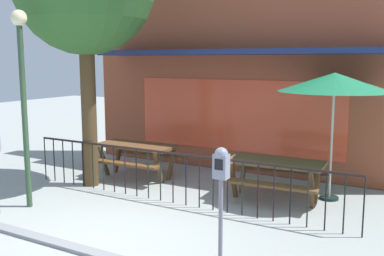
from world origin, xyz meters
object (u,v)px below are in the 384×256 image
at_px(picnic_table_left, 137,151).
at_px(parking_meter_far, 221,176).
at_px(street_lamp, 22,79).
at_px(picnic_table_right, 275,169).
at_px(patio_umbrella, 335,83).

height_order(picnic_table_left, parking_meter_far, parking_meter_far).
bearing_deg(street_lamp, picnic_table_right, 34.24).
bearing_deg(picnic_table_right, parking_meter_far, -83.92).
relative_size(picnic_table_right, patio_umbrella, 0.78).
height_order(patio_umbrella, street_lamp, street_lamp).
bearing_deg(patio_umbrella, picnic_table_left, -173.01).
relative_size(picnic_table_left, street_lamp, 0.53).
bearing_deg(patio_umbrella, picnic_table_right, -147.79).
xyz_separation_m(picnic_table_left, street_lamp, (-0.50, -2.63, 1.72)).
relative_size(picnic_table_left, picnic_table_right, 0.98).
bearing_deg(parking_meter_far, picnic_table_right, 96.08).
xyz_separation_m(picnic_table_right, street_lamp, (-3.78, -2.57, 1.72)).
xyz_separation_m(patio_umbrella, parking_meter_far, (-0.57, -3.64, -1.01)).
xyz_separation_m(picnic_table_left, parking_meter_far, (3.61, -3.13, 0.62)).
bearing_deg(picnic_table_right, street_lamp, -145.76).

